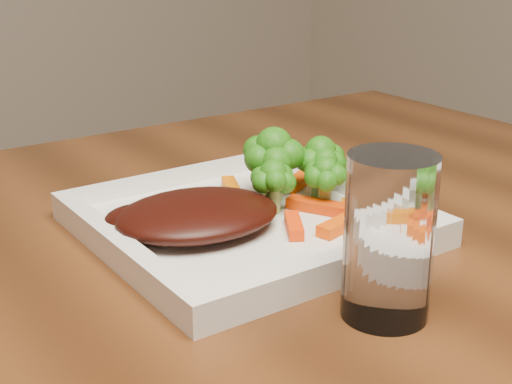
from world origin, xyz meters
TOP-DOWN VIEW (x-y plane):
  - plate at (0.37, 0.09)m, footprint 0.27×0.27m
  - steak at (0.32, 0.09)m, footprint 0.16×0.13m
  - broccoli_0 at (0.43, 0.12)m, footprint 0.08×0.08m
  - broccoli_1 at (0.47, 0.10)m, footprint 0.07×0.07m
  - broccoli_2 at (0.45, 0.07)m, footprint 0.06×0.06m
  - broccoli_3 at (0.40, 0.09)m, footprint 0.05×0.05m
  - carrot_0 at (0.43, 0.02)m, footprint 0.06×0.03m
  - carrot_1 at (0.48, 0.04)m, footprint 0.04×0.04m
  - carrot_2 at (0.39, 0.04)m, footprint 0.04×0.05m
  - carrot_3 at (0.47, 0.14)m, footprint 0.06×0.04m
  - carrot_4 at (0.40, 0.16)m, footprint 0.03×0.05m
  - carrot_5 at (0.44, 0.07)m, footprint 0.04×0.06m
  - drinking_glass at (0.37, -0.09)m, footprint 0.08×0.08m

SIDE VIEW (x-z plane):
  - plate at x=0.37m, z-range 0.75..0.76m
  - carrot_0 at x=0.43m, z-range 0.76..0.77m
  - carrot_1 at x=0.48m, z-range 0.76..0.77m
  - carrot_2 at x=0.39m, z-range 0.76..0.77m
  - carrot_3 at x=0.47m, z-range 0.76..0.77m
  - carrot_4 at x=0.40m, z-range 0.76..0.77m
  - carrot_5 at x=0.44m, z-range 0.76..0.77m
  - steak at x=0.32m, z-range 0.76..0.79m
  - broccoli_2 at x=0.45m, z-range 0.76..0.82m
  - broccoli_3 at x=0.40m, z-range 0.76..0.82m
  - broccoli_1 at x=0.47m, z-range 0.76..0.83m
  - broccoli_0 at x=0.43m, z-range 0.76..0.83m
  - drinking_glass at x=0.37m, z-range 0.75..0.87m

